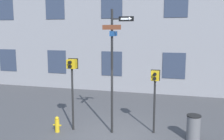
% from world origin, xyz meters
% --- Properties ---
extents(ground_plane, '(60.00, 60.00, 0.00)m').
position_xyz_m(ground_plane, '(0.00, 0.00, 0.00)').
color(ground_plane, '#424244').
extents(building_facade, '(24.00, 0.63, 11.25)m').
position_xyz_m(building_facade, '(0.00, 7.49, 5.62)').
color(building_facade, gray).
rests_on(building_facade, ground_plane).
extents(street_sign_pole, '(1.17, 1.07, 4.77)m').
position_xyz_m(street_sign_pole, '(-0.12, 0.42, 2.81)').
color(street_sign_pole, black).
rests_on(street_sign_pole, ground_plane).
extents(pedestrian_signal_left, '(0.41, 0.40, 2.91)m').
position_xyz_m(pedestrian_signal_left, '(-1.78, 0.30, 2.29)').
color(pedestrian_signal_left, black).
rests_on(pedestrian_signal_left, ground_plane).
extents(pedestrian_signal_right, '(0.35, 0.40, 2.50)m').
position_xyz_m(pedestrian_signal_right, '(1.42, 0.82, 1.94)').
color(pedestrian_signal_right, black).
rests_on(pedestrian_signal_right, ground_plane).
extents(fire_hydrant, '(0.34, 0.18, 0.64)m').
position_xyz_m(fire_hydrant, '(-2.30, -0.08, 0.31)').
color(fire_hydrant, gold).
rests_on(fire_hydrant, ground_plane).
extents(trash_bin, '(0.51, 0.51, 0.96)m').
position_xyz_m(trash_bin, '(2.88, 0.49, 0.48)').
color(trash_bin, '#59595B').
rests_on(trash_bin, ground_plane).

